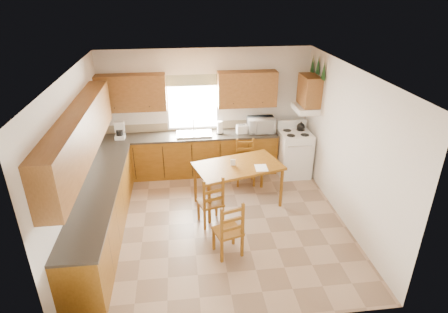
{
  "coord_description": "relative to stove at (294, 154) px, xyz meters",
  "views": [
    {
      "loc": [
        -0.57,
        -5.58,
        3.97
      ],
      "look_at": [
        0.15,
        0.3,
        1.15
      ],
      "focal_mm": 30.0,
      "sensor_mm": 36.0,
      "label": 1
    }
  ],
  "objects": [
    {
      "name": "stove",
      "position": [
        0.0,
        0.0,
        0.0
      ],
      "size": [
        0.66,
        0.68,
        0.97
      ],
      "primitive_type": "cube",
      "rotation": [
        0.0,
        0.0,
        0.01
      ],
      "color": "white",
      "rests_on": "floor"
    },
    {
      "name": "wall_back",
      "position": [
        -1.86,
        0.62,
        0.86
      ],
      "size": [
        4.5,
        4.5,
        0.0
      ],
      "primitive_type": "plane",
      "color": "silver",
      "rests_on": "floor"
    },
    {
      "name": "upper_cab_left",
      "position": [
        -3.95,
        -1.78,
        1.37
      ],
      "size": [
        0.33,
        3.6,
        0.75
      ],
      "primitive_type": "cube",
      "color": "brown",
      "rests_on": "wall_left"
    },
    {
      "name": "upper_cab_back_left",
      "position": [
        -3.41,
        0.46,
        1.37
      ],
      "size": [
        1.41,
        0.33,
        0.75
      ],
      "primitive_type": "cube",
      "color": "brown",
      "rests_on": "wall_back"
    },
    {
      "name": "window_frame",
      "position": [
        -2.16,
        0.59,
        1.06
      ],
      "size": [
        1.13,
        0.02,
        1.18
      ],
      "primitive_type": "cube",
      "color": "white",
      "rests_on": "wall_back"
    },
    {
      "name": "chair_near_right",
      "position": [
        -1.8,
        -2.49,
        -0.0
      ],
      "size": [
        0.5,
        0.49,
        0.97
      ],
      "primitive_type": "cube",
      "rotation": [
        0.0,
        0.0,
        3.43
      ],
      "color": "brown",
      "rests_on": "floor"
    },
    {
      "name": "chair_far_right",
      "position": [
        -1.13,
        -0.28,
        -0.01
      ],
      "size": [
        0.43,
        0.41,
        0.95
      ],
      "primitive_type": "cube",
      "rotation": [
        0.0,
        0.0,
        -0.07
      ],
      "color": "brown",
      "rests_on": "floor"
    },
    {
      "name": "paper_towel",
      "position": [
        -1.6,
        0.33,
        0.58
      ],
      "size": [
        0.14,
        0.14,
        0.28
      ],
      "primitive_type": "cylinder",
      "rotation": [
        0.0,
        0.0,
        0.18
      ],
      "color": "white",
      "rests_on": "counter_back"
    },
    {
      "name": "counter_back",
      "position": [
        -2.24,
        0.32,
        0.41
      ],
      "size": [
        3.75,
        0.63,
        0.04
      ],
      "primitive_type": "cube",
      "color": "#332D27",
      "rests_on": "lower_cab_back"
    },
    {
      "name": "table_card",
      "position": [
        -1.52,
        -1.08,
        0.42
      ],
      "size": [
        0.09,
        0.03,
        0.12
      ],
      "primitive_type": "cube",
      "rotation": [
        0.0,
        0.0,
        -0.07
      ],
      "color": "white",
      "rests_on": "dining_table"
    },
    {
      "name": "pine_decal_c",
      "position": [
        0.35,
        0.34,
        1.89
      ],
      "size": [
        0.22,
        0.22,
        0.36
      ],
      "primitive_type": "cone",
      "color": "#18401C",
      "rests_on": "wall_right"
    },
    {
      "name": "wall_front",
      "position": [
        -1.86,
        -3.88,
        0.86
      ],
      "size": [
        4.5,
        4.5,
        0.0
      ],
      "primitive_type": "plane",
      "color": "silver",
      "rests_on": "floor"
    },
    {
      "name": "counter_left",
      "position": [
        -3.81,
        -1.78,
        0.41
      ],
      "size": [
        0.63,
        3.6,
        0.04
      ],
      "primitive_type": "cube",
      "color": "#332D27",
      "rests_on": "lower_cab_left"
    },
    {
      "name": "backsplash",
      "position": [
        -2.24,
        0.61,
        0.52
      ],
      "size": [
        3.75,
        0.01,
        0.18
      ],
      "primitive_type": "cube",
      "color": "gray",
      "rests_on": "counter_back"
    },
    {
      "name": "floor",
      "position": [
        -1.86,
        -1.63,
        -0.49
      ],
      "size": [
        4.5,
        4.5,
        0.0
      ],
      "primitive_type": "plane",
      "color": "#967A62",
      "rests_on": "ground"
    },
    {
      "name": "coffeemaker",
      "position": [
        -3.72,
        0.31,
        0.61
      ],
      "size": [
        0.22,
        0.26,
        0.36
      ],
      "primitive_type": "cube",
      "rotation": [
        0.0,
        0.0,
        -0.05
      ],
      "color": "white",
      "rests_on": "counter_back"
    },
    {
      "name": "ceiling",
      "position": [
        -1.86,
        -1.63,
        2.21
      ],
      "size": [
        4.5,
        4.5,
        0.0
      ],
      "primitive_type": "plane",
      "color": "brown",
      "rests_on": "floor"
    },
    {
      "name": "wall_right",
      "position": [
        0.39,
        -1.63,
        0.86
      ],
      "size": [
        4.5,
        4.5,
        0.0
      ],
      "primitive_type": "plane",
      "color": "silver",
      "rests_on": "floor"
    },
    {
      "name": "pine_decal_a",
      "position": [
        0.35,
        -0.3,
        1.89
      ],
      "size": [
        0.22,
        0.22,
        0.36
      ],
      "primitive_type": "cone",
      "color": "#18401C",
      "rests_on": "wall_right"
    },
    {
      "name": "dining_table",
      "position": [
        -1.42,
        -1.08,
        -0.06
      ],
      "size": [
        1.75,
        1.28,
        0.84
      ],
      "primitive_type": "cube",
      "rotation": [
        0.0,
        0.0,
        0.27
      ],
      "color": "brown",
      "rests_on": "floor"
    },
    {
      "name": "lower_cab_left",
      "position": [
        -3.81,
        -1.78,
        -0.05
      ],
      "size": [
        0.6,
        3.6,
        0.88
      ],
      "primitive_type": "cube",
      "color": "brown",
      "rests_on": "floor"
    },
    {
      "name": "upper_cab_stove",
      "position": [
        0.22,
        0.02,
        1.41
      ],
      "size": [
        0.33,
        0.62,
        0.62
      ],
      "primitive_type": "cube",
      "color": "brown",
      "rests_on": "wall_right"
    },
    {
      "name": "lower_cab_back",
      "position": [
        -2.24,
        0.32,
        -0.05
      ],
      "size": [
        3.75,
        0.6,
        0.88
      ],
      "primitive_type": "cube",
      "color": "brown",
      "rests_on": "floor"
    },
    {
      "name": "chair_near_left",
      "position": [
        -1.99,
        -1.63,
        -0.01
      ],
      "size": [
        0.49,
        0.48,
        0.96
      ],
      "primitive_type": "cube",
      "rotation": [
        0.0,
        0.0,
        3.42
      ],
      "color": "brown",
      "rests_on": "floor"
    },
    {
      "name": "sink_basin",
      "position": [
        -2.16,
        0.32,
        0.45
      ],
      "size": [
        0.75,
        0.45,
        0.04
      ],
      "primitive_type": "cube",
      "color": "silver",
      "rests_on": "counter_back"
    },
    {
      "name": "pine_decal_b",
      "position": [
        0.35,
        0.02,
        1.93
      ],
      "size": [
        0.22,
        0.22,
        0.36
      ],
      "primitive_type": "cone",
      "color": "#18401C",
      "rests_on": "wall_right"
    },
    {
      "name": "table_paper",
      "position": [
        -1.02,
        -1.25,
        0.36
      ],
      "size": [
        0.23,
        0.3,
        0.0
      ],
      "primitive_type": "cube",
      "rotation": [
        0.0,
        0.0,
        -0.05
      ],
      "color": "white",
      "rests_on": "dining_table"
    },
    {
      "name": "range_hood",
      "position": [
        0.17,
        0.02,
        1.03
      ],
      "size": [
        0.44,
        0.62,
        0.12
      ],
      "primitive_type": "cube",
      "color": "white",
      "rests_on": "wall_right"
    },
    {
      "name": "toaster",
      "position": [
        -1.12,
        0.3,
        0.53
      ],
      "size": [
        0.24,
        0.17,
        0.19
      ],
      "primitive_type": "cube",
      "rotation": [
        0.0,
        0.0,
        0.12
      ],
      "color": "white",
      "rests_on": "counter_back"
    },
    {
      "name": "wall_left",
      "position": [
        -4.11,
        -1.63,
        0.86
      ],
      "size": [
        4.5,
        4.5,
        0.0
      ],
      "primitive_type": "plane",
      "color": "silver",
      "rests_on": "floor"
    },
    {
      "name": "window_pane",
      "position": [
        -2.16,
        0.59,
        1.06
      ],
      "size": [
        1.05,
        0.01,
        1.1
      ],
      "primitive_type": "cube",
      "color": "white",
      "rests_on": "wall_back"
    },
    {
      "name": "microwave",
      "position": [
        -0.7,
        0.32,
        0.6
      ],
      "size": [
        0.54,
        0.39,
        0.32
      ],
      "primitive_type": "imported",
      "rotation": [
        0.0,
        0.0,
        -0.0
      ],
      "color": "white",
      "rests_on": "counter_back"
    },
    {
      "name": "window_valance",
      "position": [
        -2.16,
        0.56,
        1.56
      ],
      "size": [
        1.19,
        0.01,
        0.24
      ],
      "primitive_type": "cube",
      "color": "#495B36",
      "rests_on": "wall_back"
    },
    {
      "name": "chair_far_left",
      "position": [
        -1.67,
        -0.0,
        -0.04
      ],
      "size": [
        0.4,
        0.39,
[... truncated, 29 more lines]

